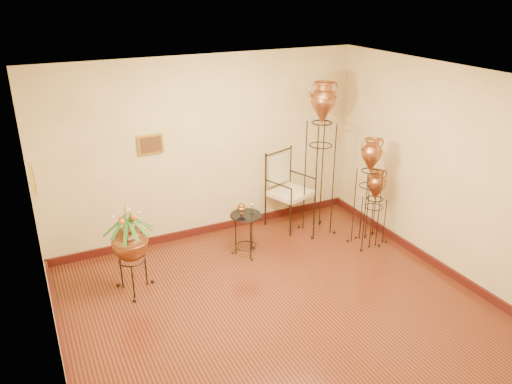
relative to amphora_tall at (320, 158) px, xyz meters
name	(u,v)px	position (x,y,z in m)	size (l,w,h in m)	color
ground	(285,317)	(-1.57, -1.76, -1.24)	(5.00, 5.00, 0.00)	#613016
room_shell	(288,184)	(-1.58, -1.75, 0.49)	(5.02, 5.02, 2.81)	#FCDBA2
amphora_tall	(320,158)	(0.00, 0.00, 0.00)	(0.54, 0.54, 2.43)	black
amphora_mid	(368,192)	(0.40, -0.70, -0.38)	(0.44, 0.44, 1.71)	black
amphora_short	(374,206)	(0.58, -0.66, -0.65)	(0.43, 0.43, 1.19)	black
planter_urn	(130,240)	(-3.06, -0.39, -0.51)	(0.81, 0.81, 1.32)	black
armchair	(291,190)	(-0.28, 0.39, -0.63)	(0.86, 0.83, 1.23)	black
side_table	(246,234)	(-1.35, -0.18, -0.90)	(0.47, 0.47, 0.82)	black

